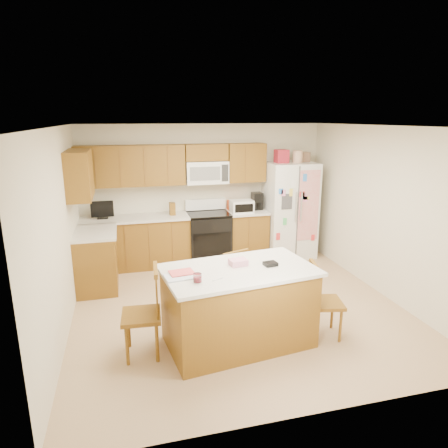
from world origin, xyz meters
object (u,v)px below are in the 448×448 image
object	(u,v)px
refrigerator	(289,209)
windsor_chair_left	(144,315)
windsor_chair_back	(230,283)
windsor_chair_right	(324,302)
stove	(208,236)
island	(238,306)

from	to	relation	value
refrigerator	windsor_chair_left	distance (m)	4.04
windsor_chair_back	windsor_chair_right	xyz separation A→B (m)	(0.96, -0.82, -0.00)
stove	windsor_chair_left	bearing A→B (deg)	-115.42
windsor_chair_back	windsor_chair_right	distance (m)	1.26
stove	windsor_chair_right	bearing A→B (deg)	-74.94
stove	windsor_chair_back	size ratio (longest dim) A/B	1.20
island	windsor_chair_right	bearing A→B (deg)	-5.48
stove	windsor_chair_right	distance (m)	3.06
windsor_chair_back	stove	bearing A→B (deg)	85.61
windsor_chair_right	windsor_chair_left	bearing A→B (deg)	176.63
island	windsor_chair_left	world-z (taller)	windsor_chair_left
windsor_chair_right	stove	bearing A→B (deg)	105.06
windsor_chair_left	windsor_chair_back	distance (m)	1.37
refrigerator	windsor_chair_left	size ratio (longest dim) A/B	1.97
stove	windsor_chair_left	xyz separation A→B (m)	(-1.34, -2.83, 0.02)
windsor_chair_left	windsor_chair_right	xyz separation A→B (m)	(2.14, -0.13, -0.05)
stove	windsor_chair_left	distance (m)	3.13
windsor_chair_left	windsor_chair_right	bearing A→B (deg)	-3.37
stove	windsor_chair_left	size ratio (longest dim) A/B	1.09
stove	island	distance (m)	2.87
windsor_chair_left	stove	bearing A→B (deg)	64.58
windsor_chair_left	windsor_chair_back	size ratio (longest dim) A/B	1.10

